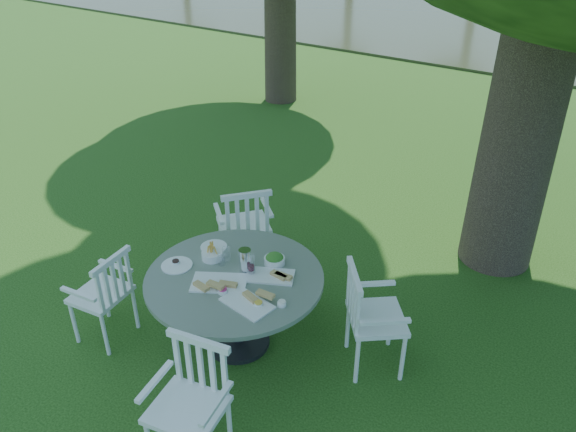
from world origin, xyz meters
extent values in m
plane|color=#143A0C|center=(0.00, 0.00, 0.00)|extent=(140.00, 140.00, 0.00)
cylinder|color=black|center=(0.08, -0.71, 0.02)|extent=(0.56, 0.56, 0.04)
cylinder|color=black|center=(0.08, -0.71, 0.37)|extent=(0.12, 0.12, 0.65)
cylinder|color=slate|center=(0.08, -0.71, 0.71)|extent=(1.49, 1.49, 0.04)
cylinder|color=white|center=(1.46, -0.28, 0.23)|extent=(0.04, 0.04, 0.47)
cylinder|color=white|center=(1.19, 0.04, 0.23)|extent=(0.04, 0.04, 0.47)
cylinder|color=white|center=(1.17, -0.52, 0.23)|extent=(0.04, 0.04, 0.47)
cylinder|color=white|center=(0.90, -0.20, 0.23)|extent=(0.04, 0.04, 0.47)
cube|color=white|center=(1.18, -0.24, 0.49)|extent=(0.64, 0.65, 0.04)
cube|color=white|center=(1.02, -0.37, 0.71)|extent=(0.34, 0.40, 0.48)
cylinder|color=white|center=(-0.62, 0.56, 0.24)|extent=(0.04, 0.04, 0.49)
cylinder|color=white|center=(-0.89, 0.23, 0.24)|extent=(0.04, 0.04, 0.49)
cylinder|color=white|center=(-0.31, 0.31, 0.24)|extent=(0.04, 0.04, 0.49)
cylinder|color=white|center=(-0.59, -0.02, 0.24)|extent=(0.04, 0.04, 0.49)
cube|color=white|center=(-0.60, 0.27, 0.51)|extent=(0.67, 0.68, 0.04)
cube|color=white|center=(-0.44, 0.13, 0.74)|extent=(0.35, 0.41, 0.50)
cylinder|color=white|center=(-1.16, -1.12, 0.22)|extent=(0.04, 0.04, 0.44)
cylinder|color=white|center=(-1.10, -1.51, 0.22)|extent=(0.04, 0.04, 0.44)
cylinder|color=white|center=(-0.81, -1.07, 0.22)|extent=(0.04, 0.04, 0.44)
cylinder|color=white|center=(-0.76, -1.46, 0.22)|extent=(0.04, 0.04, 0.44)
cube|color=white|center=(-0.96, -1.29, 0.46)|extent=(0.47, 0.50, 0.04)
cube|color=white|center=(-0.76, -1.26, 0.67)|extent=(0.10, 0.45, 0.45)
cylinder|color=white|center=(0.31, -1.66, 0.23)|extent=(0.04, 0.04, 0.47)
cylinder|color=white|center=(0.72, -1.58, 0.23)|extent=(0.04, 0.04, 0.47)
cube|color=white|center=(0.55, -1.80, 0.49)|extent=(0.55, 0.52, 0.04)
cube|color=white|center=(0.51, -1.60, 0.70)|extent=(0.47, 0.13, 0.48)
cube|color=white|center=(0.05, -0.85, 0.74)|extent=(0.52, 0.46, 0.02)
cube|color=white|center=(0.40, -0.93, 0.74)|extent=(0.43, 0.29, 0.02)
cube|color=white|center=(0.33, -0.54, 0.74)|extent=(0.45, 0.38, 0.02)
cylinder|color=white|center=(-0.41, -0.87, 0.74)|extent=(0.27, 0.27, 0.01)
cylinder|color=white|center=(-0.35, -0.47, 0.74)|extent=(0.24, 0.24, 0.01)
cylinder|color=white|center=(-0.24, -0.61, 0.77)|extent=(0.18, 0.18, 0.07)
cylinder|color=white|center=(0.25, -0.37, 0.76)|extent=(0.18, 0.18, 0.06)
cylinder|color=silver|center=(0.11, -0.59, 0.84)|extent=(0.10, 0.10, 0.21)
cylinder|color=white|center=(0.18, -0.60, 0.82)|extent=(0.07, 0.07, 0.18)
cylinder|color=white|center=(-0.12, -0.56, 0.79)|extent=(0.07, 0.07, 0.12)
cylinder|color=white|center=(-0.11, -0.64, 0.78)|extent=(0.06, 0.06, 0.10)
cylinder|color=white|center=(0.15, -0.93, 0.75)|extent=(0.08, 0.08, 0.03)
cylinder|color=white|center=(0.48, -0.90, 0.75)|extent=(0.07, 0.07, 0.03)
cylinder|color=white|center=(0.63, -0.79, 0.75)|extent=(0.07, 0.07, 0.03)
cylinder|color=white|center=(-0.44, -0.86, 0.75)|extent=(0.07, 0.07, 0.03)
camera|label=1|loc=(2.59, -3.56, 3.50)|focal=35.00mm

